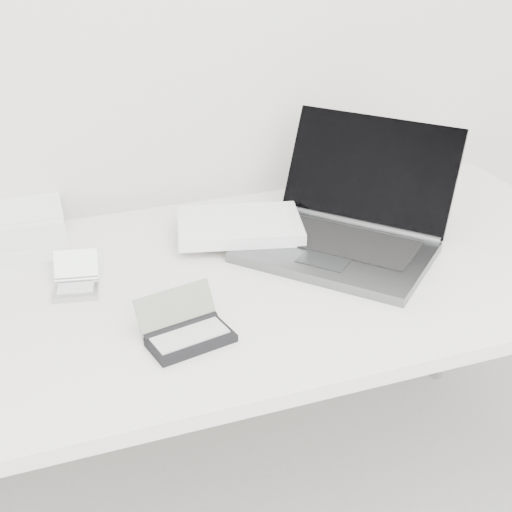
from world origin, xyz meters
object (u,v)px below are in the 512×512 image
object	(u,v)px
desk	(263,289)
palmtop_charcoal	(187,332)
laptop_large	(314,227)
netbook_open_white	(3,237)

from	to	relation	value
desk	palmtop_charcoal	bearing A→B (deg)	-138.55
desk	laptop_large	xyz separation A→B (m)	(0.15, 0.08, 0.09)
desk	laptop_large	bearing A→B (deg)	27.41
laptop_large	palmtop_charcoal	distance (m)	0.46
netbook_open_white	palmtop_charcoal	world-z (taller)	palmtop_charcoal
laptop_large	netbook_open_white	bearing A→B (deg)	-151.28
desk	netbook_open_white	bearing A→B (deg)	148.90
netbook_open_white	laptop_large	bearing A→B (deg)	-17.80
laptop_large	netbook_open_white	world-z (taller)	laptop_large
desk	palmtop_charcoal	xyz separation A→B (m)	(-0.22, -0.19, 0.06)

